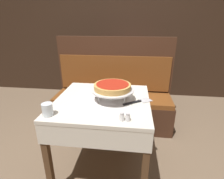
{
  "coord_description": "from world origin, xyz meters",
  "views": [
    {
      "loc": [
        0.26,
        -1.41,
        1.42
      ],
      "look_at": [
        0.09,
        -0.03,
        0.88
      ],
      "focal_mm": 28.0,
      "sensor_mm": 36.0,
      "label": 1
    }
  ],
  "objects": [
    {
      "name": "booth_bench",
      "position": [
        -0.01,
        0.85,
        0.35
      ],
      "size": [
        1.63,
        0.5,
        1.23
      ],
      "color": "#3D2316",
      "rests_on": "ground_plane"
    },
    {
      "name": "salt_shaker",
      "position": [
        0.2,
        -0.33,
        0.8
      ],
      "size": [
        0.03,
        0.03,
        0.06
      ],
      "color": "silver",
      "rests_on": "dining_table_front"
    },
    {
      "name": "deep_dish_pizza",
      "position": [
        0.09,
        -0.0,
        0.9
      ],
      "size": [
        0.32,
        0.32,
        0.05
      ],
      "color": "tan",
      "rests_on": "pizza_pan_stand"
    },
    {
      "name": "dining_table_front",
      "position": [
        0.0,
        0.0,
        0.65
      ],
      "size": [
        0.84,
        0.84,
        0.77
      ],
      "color": "beige",
      "rests_on": "ground_plane"
    },
    {
      "name": "water_glass_near",
      "position": [
        -0.35,
        -0.33,
        0.81
      ],
      "size": [
        0.08,
        0.08,
        0.09
      ],
      "color": "silver",
      "rests_on": "dining_table_front"
    },
    {
      "name": "pepper_shaker",
      "position": [
        0.24,
        -0.33,
        0.8
      ],
      "size": [
        0.03,
        0.03,
        0.06
      ],
      "color": "silver",
      "rests_on": "dining_table_front"
    },
    {
      "name": "condiment_caddy",
      "position": [
        0.2,
        1.53,
        0.8
      ],
      "size": [
        0.14,
        0.14,
        0.14
      ],
      "color": "black",
      "rests_on": "dining_table_rear"
    },
    {
      "name": "ground_plane",
      "position": [
        0.0,
        0.0,
        0.0
      ],
      "size": [
        14.0,
        14.0,
        0.0
      ],
      "primitive_type": "plane",
      "color": "brown"
    },
    {
      "name": "dining_table_rear",
      "position": [
        0.21,
        1.62,
        0.66
      ],
      "size": [
        0.66,
        0.66,
        0.77
      ],
      "color": "red",
      "rests_on": "ground_plane"
    },
    {
      "name": "pizza_server",
      "position": [
        0.32,
        -0.01,
        0.77
      ],
      "size": [
        0.26,
        0.19,
        0.01
      ],
      "color": "#BCBCC1",
      "rests_on": "dining_table_front"
    },
    {
      "name": "back_wall_panel",
      "position": [
        0.0,
        2.07,
        1.2
      ],
      "size": [
        6.0,
        0.04,
        2.4
      ],
      "primitive_type": "cube",
      "color": "black",
      "rests_on": "ground_plane"
    },
    {
      "name": "pizza_pan_stand",
      "position": [
        0.09,
        -0.0,
        0.86
      ],
      "size": [
        0.37,
        0.37,
        0.1
      ],
      "color": "#ADADB2",
      "rests_on": "dining_table_front"
    }
  ]
}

